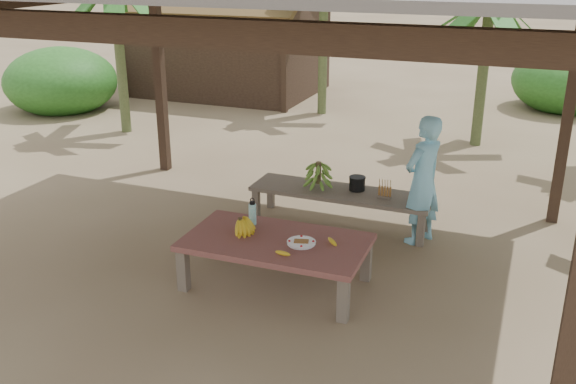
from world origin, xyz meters
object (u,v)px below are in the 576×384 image
at_px(work_table, 276,246).
at_px(woman, 423,180).
at_px(bench, 341,195).
at_px(ripe_banana_bunch, 240,225).
at_px(cooking_pot, 357,184).
at_px(water_flask, 252,213).
at_px(plate, 301,243).

height_order(work_table, woman, woman).
height_order(bench, woman, woman).
xyz_separation_m(ripe_banana_bunch, cooking_pot, (0.72, 1.77, -0.06)).
xyz_separation_m(cooking_pot, woman, (0.82, -0.20, 0.22)).
relative_size(bench, woman, 1.47).
bearing_deg(work_table, water_flask, 143.52).
distance_m(ripe_banana_bunch, cooking_pot, 1.91).
bearing_deg(bench, work_table, -94.79).
bearing_deg(cooking_pot, water_flask, -114.55).
height_order(bench, water_flask, water_flask).
relative_size(ripe_banana_bunch, plate, 1.03).
bearing_deg(woman, ripe_banana_bunch, -15.18).
bearing_deg(ripe_banana_bunch, bench, 71.66).
relative_size(bench, plate, 7.79).
bearing_deg(plate, cooking_pot, 88.46).
height_order(plate, cooking_pot, cooking_pot).
distance_m(work_table, ripe_banana_bunch, 0.43).
distance_m(work_table, cooking_pot, 1.82).
height_order(work_table, ripe_banana_bunch, ripe_banana_bunch).
height_order(bench, ripe_banana_bunch, ripe_banana_bunch).
height_order(plate, woman, woman).
relative_size(plate, cooking_pot, 1.48).
bearing_deg(work_table, woman, 53.41).
bearing_deg(water_flask, work_table, -35.53).
bearing_deg(water_flask, ripe_banana_bunch, -96.35).
relative_size(ripe_banana_bunch, cooking_pot, 1.52).
relative_size(cooking_pot, woman, 0.13).
relative_size(plate, water_flask, 0.96).
xyz_separation_m(ripe_banana_bunch, water_flask, (0.03, 0.25, 0.03)).
xyz_separation_m(bench, cooking_pot, (0.17, 0.10, 0.14)).
bearing_deg(ripe_banana_bunch, plate, -3.03).
xyz_separation_m(work_table, water_flask, (-0.37, 0.27, 0.19)).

